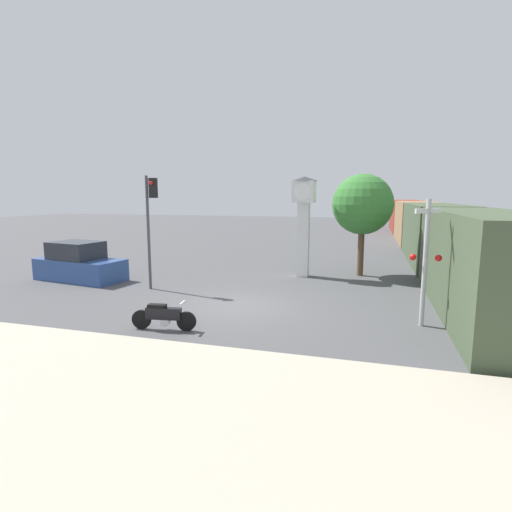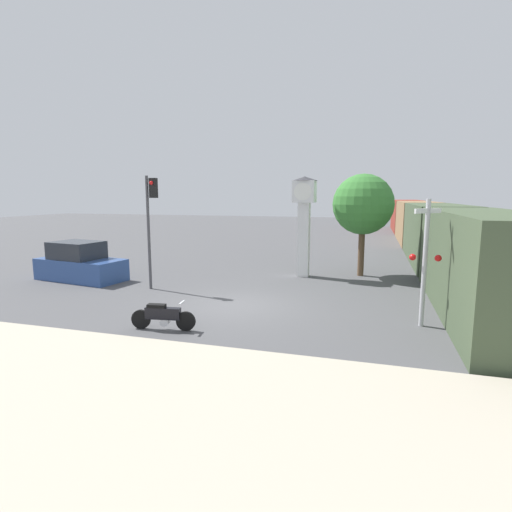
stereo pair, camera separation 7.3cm
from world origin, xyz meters
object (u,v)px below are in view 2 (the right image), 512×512
at_px(freight_train, 424,227).
at_px(traffic_light, 151,213).
at_px(street_tree, 363,205).
at_px(parked_car, 80,264).
at_px(motorcycle, 163,316).
at_px(clock_tower, 304,211).
at_px(railroad_crossing_signal, 425,258).

xyz_separation_m(freight_train, traffic_light, (-12.39, -16.35, 1.52)).
distance_m(freight_train, street_tree, 11.83).
bearing_deg(street_tree, parked_car, -159.50).
distance_m(motorcycle, clock_tower, 9.77).
bearing_deg(clock_tower, street_tree, 18.96).
xyz_separation_m(freight_train, street_tree, (-4.07, -10.96, 1.78)).
bearing_deg(railroad_crossing_signal, traffic_light, 168.82).
relative_size(traffic_light, parked_car, 1.07).
relative_size(motorcycle, traffic_light, 0.41).
height_order(clock_tower, railroad_crossing_signal, clock_tower).
xyz_separation_m(traffic_light, railroad_crossing_signal, (10.33, -2.04, -1.13)).
height_order(traffic_light, railroad_crossing_signal, traffic_light).
relative_size(freight_train, traffic_light, 9.17).
xyz_separation_m(clock_tower, railroad_crossing_signal, (4.70, -6.50, -1.10)).
relative_size(freight_train, railroad_crossing_signal, 11.30).
xyz_separation_m(motorcycle, parked_car, (-7.24, 5.21, 0.34)).
bearing_deg(motorcycle, clock_tower, 65.48).
bearing_deg(clock_tower, motorcycle, -106.37).
height_order(motorcycle, railroad_crossing_signal, railroad_crossing_signal).
bearing_deg(parked_car, clock_tower, 29.44).
distance_m(traffic_light, railroad_crossing_signal, 10.59).
bearing_deg(motorcycle, railroad_crossing_signal, 10.58).
height_order(motorcycle, parked_car, parked_car).
xyz_separation_m(traffic_light, street_tree, (8.32, 5.38, 0.26)).
bearing_deg(railroad_crossing_signal, street_tree, 105.12).
distance_m(clock_tower, freight_train, 13.76).
bearing_deg(parked_car, traffic_light, -0.60).
height_order(freight_train, railroad_crossing_signal, railroad_crossing_signal).
bearing_deg(freight_train, railroad_crossing_signal, -96.40).
height_order(traffic_light, street_tree, street_tree).
relative_size(motorcycle, clock_tower, 0.40).
height_order(clock_tower, freight_train, clock_tower).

